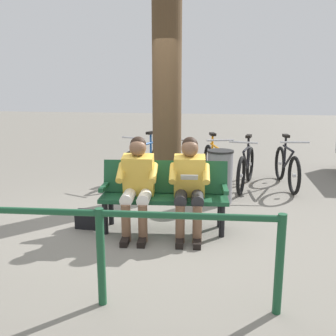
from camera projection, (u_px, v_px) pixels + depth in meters
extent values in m
plane|color=slate|center=(145.00, 226.00, 5.05)|extent=(40.00, 40.00, 0.00)
cube|color=#194C2D|center=(164.00, 198.00, 4.81)|extent=(1.64, 0.60, 0.05)
cube|color=#194C2D|center=(165.00, 177.00, 4.95)|extent=(1.61, 0.30, 0.42)
cube|color=#194C2D|center=(225.00, 189.00, 4.74)|extent=(0.10, 0.40, 0.05)
cube|color=#194C2D|center=(104.00, 187.00, 4.84)|extent=(0.10, 0.40, 0.05)
cylinder|color=black|center=(222.00, 221.00, 4.65)|extent=(0.07, 0.07, 0.40)
cylinder|color=black|center=(105.00, 218.00, 4.74)|extent=(0.07, 0.07, 0.40)
cylinder|color=black|center=(220.00, 212.00, 4.98)|extent=(0.07, 0.07, 0.40)
cylinder|color=black|center=(111.00, 210.00, 5.08)|extent=(0.07, 0.07, 0.40)
cube|color=gold|center=(190.00, 176.00, 4.75)|extent=(0.41, 0.34, 0.55)
sphere|color=brown|center=(190.00, 148.00, 4.66)|extent=(0.21, 0.21, 0.21)
sphere|color=black|center=(190.00, 145.00, 4.68)|extent=(0.20, 0.20, 0.20)
cylinder|color=#262628|center=(197.00, 198.00, 4.60)|extent=(0.19, 0.41, 0.15)
cylinder|color=brown|center=(197.00, 225.00, 4.46)|extent=(0.11, 0.11, 0.45)
cube|color=black|center=(197.00, 243.00, 4.40)|extent=(0.11, 0.23, 0.07)
cylinder|color=gold|center=(206.00, 174.00, 4.61)|extent=(0.12, 0.31, 0.23)
cylinder|color=#262628|center=(181.00, 198.00, 4.61)|extent=(0.19, 0.41, 0.15)
cylinder|color=brown|center=(180.00, 224.00, 4.47)|extent=(0.11, 0.11, 0.45)
cube|color=black|center=(180.00, 243.00, 4.42)|extent=(0.11, 0.23, 0.07)
cylinder|color=gold|center=(173.00, 173.00, 4.64)|extent=(0.12, 0.31, 0.23)
cube|color=silver|center=(189.00, 177.00, 4.45)|extent=(0.21, 0.14, 0.09)
cube|color=gold|center=(139.00, 175.00, 4.79)|extent=(0.41, 0.34, 0.55)
sphere|color=brown|center=(138.00, 148.00, 4.70)|extent=(0.21, 0.21, 0.21)
sphere|color=black|center=(138.00, 144.00, 4.72)|extent=(0.20, 0.20, 0.20)
cylinder|color=white|center=(145.00, 197.00, 4.64)|extent=(0.19, 0.41, 0.15)
cylinder|color=brown|center=(143.00, 223.00, 4.50)|extent=(0.11, 0.11, 0.45)
cube|color=black|center=(142.00, 242.00, 4.45)|extent=(0.11, 0.23, 0.07)
cylinder|color=gold|center=(153.00, 173.00, 4.65)|extent=(0.12, 0.31, 0.23)
cylinder|color=white|center=(128.00, 197.00, 4.65)|extent=(0.19, 0.41, 0.15)
cylinder|color=brown|center=(126.00, 223.00, 4.52)|extent=(0.11, 0.11, 0.45)
cube|color=black|center=(125.00, 241.00, 4.46)|extent=(0.11, 0.23, 0.07)
cylinder|color=gold|center=(121.00, 172.00, 4.68)|extent=(0.12, 0.31, 0.23)
cube|color=black|center=(88.00, 219.00, 4.95)|extent=(0.31, 0.15, 0.24)
cylinder|color=#4C3823|center=(167.00, 81.00, 6.03)|extent=(0.47, 0.47, 3.75)
cylinder|color=slate|center=(220.00, 178.00, 5.97)|extent=(0.39, 0.39, 0.81)
cylinder|color=black|center=(221.00, 151.00, 5.88)|extent=(0.41, 0.41, 0.03)
torus|color=black|center=(294.00, 176.00, 6.42)|extent=(0.14, 0.66, 0.66)
cylinder|color=silver|center=(294.00, 176.00, 6.42)|extent=(0.06, 0.07, 0.06)
torus|color=black|center=(280.00, 163.00, 7.42)|extent=(0.14, 0.66, 0.66)
cylinder|color=silver|center=(280.00, 163.00, 7.42)|extent=(0.06, 0.07, 0.06)
cylinder|color=black|center=(288.00, 148.00, 6.84)|extent=(0.11, 0.63, 0.04)
cylinder|color=black|center=(288.00, 160.00, 6.80)|extent=(0.11, 0.60, 0.43)
cylinder|color=black|center=(285.00, 151.00, 7.03)|extent=(0.04, 0.04, 0.55)
cube|color=black|center=(286.00, 136.00, 6.97)|extent=(0.12, 0.23, 0.05)
cylinder|color=#B2B2B7|center=(295.00, 142.00, 6.40)|extent=(0.48, 0.09, 0.03)
torus|color=black|center=(241.00, 176.00, 6.41)|extent=(0.18, 0.66, 0.66)
cylinder|color=silver|center=(241.00, 176.00, 6.41)|extent=(0.06, 0.07, 0.06)
torus|color=black|center=(250.00, 164.00, 7.35)|extent=(0.18, 0.66, 0.66)
cylinder|color=silver|center=(250.00, 164.00, 7.35)|extent=(0.06, 0.07, 0.06)
cylinder|color=black|center=(247.00, 149.00, 6.80)|extent=(0.15, 0.63, 0.04)
cylinder|color=black|center=(245.00, 160.00, 6.77)|extent=(0.15, 0.59, 0.43)
cylinder|color=black|center=(248.00, 151.00, 6.99)|extent=(0.04, 0.04, 0.55)
cube|color=black|center=(249.00, 136.00, 6.93)|extent=(0.13, 0.23, 0.05)
cylinder|color=#B2B2B7|center=(243.00, 142.00, 6.39)|extent=(0.48, 0.12, 0.03)
torus|color=black|center=(221.00, 172.00, 6.66)|extent=(0.24, 0.65, 0.66)
cylinder|color=silver|center=(221.00, 172.00, 6.66)|extent=(0.06, 0.07, 0.06)
torus|color=black|center=(208.00, 161.00, 7.65)|extent=(0.24, 0.65, 0.66)
cylinder|color=silver|center=(208.00, 161.00, 7.65)|extent=(0.06, 0.07, 0.06)
cylinder|color=orange|center=(215.00, 146.00, 7.07)|extent=(0.21, 0.62, 0.04)
cylinder|color=orange|center=(215.00, 158.00, 7.03)|extent=(0.20, 0.58, 0.43)
cylinder|color=orange|center=(212.00, 149.00, 7.26)|extent=(0.04, 0.04, 0.55)
cube|color=black|center=(213.00, 134.00, 7.21)|extent=(0.15, 0.24, 0.05)
cylinder|color=#B2B2B7|center=(220.00, 140.00, 6.64)|extent=(0.47, 0.16, 0.03)
torus|color=black|center=(177.00, 172.00, 6.67)|extent=(0.18, 0.66, 0.66)
cylinder|color=silver|center=(177.00, 172.00, 6.67)|extent=(0.06, 0.07, 0.06)
torus|color=black|center=(175.00, 161.00, 7.67)|extent=(0.18, 0.66, 0.66)
cylinder|color=silver|center=(175.00, 161.00, 7.67)|extent=(0.06, 0.07, 0.06)
cylinder|color=orange|center=(176.00, 146.00, 7.09)|extent=(0.16, 0.63, 0.04)
cylinder|color=orange|center=(176.00, 157.00, 7.06)|extent=(0.15, 0.59, 0.43)
cylinder|color=orange|center=(176.00, 149.00, 7.29)|extent=(0.04, 0.04, 0.55)
cube|color=black|center=(176.00, 134.00, 7.23)|extent=(0.13, 0.23, 0.05)
cylinder|color=#B2B2B7|center=(177.00, 140.00, 6.66)|extent=(0.48, 0.12, 0.03)
torus|color=black|center=(131.00, 169.00, 6.96)|extent=(0.28, 0.64, 0.66)
cylinder|color=silver|center=(131.00, 169.00, 6.96)|extent=(0.07, 0.07, 0.06)
torus|color=black|center=(159.00, 159.00, 7.82)|extent=(0.28, 0.64, 0.66)
cylinder|color=silver|center=(159.00, 159.00, 7.82)|extent=(0.07, 0.07, 0.06)
cylinder|color=#1E519E|center=(146.00, 144.00, 7.31)|extent=(0.26, 0.61, 0.04)
cylinder|color=#1E519E|center=(143.00, 155.00, 7.28)|extent=(0.24, 0.57, 0.43)
cylinder|color=#1E519E|center=(151.00, 147.00, 7.48)|extent=(0.04, 0.04, 0.55)
cube|color=black|center=(151.00, 133.00, 7.42)|extent=(0.16, 0.24, 0.05)
cylinder|color=#B2B2B7|center=(133.00, 138.00, 6.93)|extent=(0.46, 0.20, 0.03)
cylinder|color=#194C2D|center=(279.00, 265.00, 3.03)|extent=(0.07, 0.07, 0.85)
cylinder|color=#194C2D|center=(101.00, 257.00, 3.16)|extent=(0.07, 0.07, 0.85)
cylinder|color=#194C2D|center=(99.00, 213.00, 3.08)|extent=(2.89, 0.27, 0.06)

